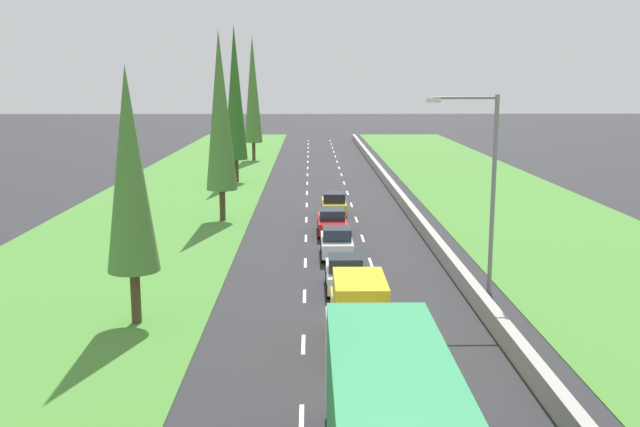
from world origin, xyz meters
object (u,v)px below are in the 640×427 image
object	(u,v)px
street_light_mast	(486,180)
poplar_tree_second	(130,171)
yellow_hatchback_centre_lane	(334,205)
poplar_tree_fourth	(235,93)
poplar_tree_third	(220,112)
white_hatchback_centre_lane_fifth	(337,243)
poplar_tree_fifth	(253,90)
yellow_van_centre_lane	(359,315)
white_hatchback_centre_lane	(345,273)
red_sedan_centre_lane	(332,221)

from	to	relation	value
street_light_mast	poplar_tree_second	bearing A→B (deg)	-165.03
yellow_hatchback_centre_lane	poplar_tree_fourth	distance (m)	20.89
poplar_tree_third	white_hatchback_centre_lane_fifth	bearing A→B (deg)	-54.54
white_hatchback_centre_lane_fifth	poplar_tree_fifth	xyz separation A→B (m)	(-8.26, 48.42, 7.64)
yellow_van_centre_lane	poplar_tree_second	distance (m)	10.43
yellow_hatchback_centre_lane	poplar_tree_third	size ratio (longest dim) A/B	0.30
white_hatchback_centre_lane_fifth	poplar_tree_third	bearing A→B (deg)	125.46
poplar_tree_second	street_light_mast	distance (m)	15.36
yellow_van_centre_lane	white_hatchback_centre_lane	world-z (taller)	yellow_van_centre_lane
yellow_hatchback_centre_lane	poplar_tree_fourth	bearing A→B (deg)	116.57
poplar_tree_third	street_light_mast	xyz separation A→B (m)	(13.91, -17.34, -2.29)
poplar_tree_second	poplar_tree_fifth	world-z (taller)	poplar_tree_fifth
yellow_van_centre_lane	white_hatchback_centre_lane_fifth	size ratio (longest dim) A/B	1.26
yellow_hatchback_centre_lane	poplar_tree_third	world-z (taller)	poplar_tree_third
red_sedan_centre_lane	poplar_tree_fourth	size ratio (longest dim) A/B	0.31
white_hatchback_centre_lane	red_sedan_centre_lane	xyz separation A→B (m)	(-0.20, 12.46, -0.02)
poplar_tree_fourth	street_light_mast	distance (m)	39.44
poplar_tree_fifth	street_light_mast	bearing A→B (deg)	-75.13
red_sedan_centre_lane	poplar_tree_fourth	bearing A→B (deg)	109.62
yellow_van_centre_lane	poplar_tree_fifth	xyz separation A→B (m)	(-8.54, 62.42, 7.08)
yellow_hatchback_centre_lane	poplar_tree_third	xyz separation A→B (m)	(-7.78, -1.65, 6.68)
red_sedan_centre_lane	poplar_tree_second	bearing A→B (deg)	-116.40
poplar_tree_fourth	poplar_tree_third	bearing A→B (deg)	-87.19
red_sedan_centre_lane	white_hatchback_centre_lane_fifth	bearing A→B (deg)	-89.40
white_hatchback_centre_lane_fifth	poplar_tree_fifth	distance (m)	49.71
yellow_van_centre_lane	poplar_tree_fourth	distance (m)	45.04
white_hatchback_centre_lane	poplar_tree_fourth	world-z (taller)	poplar_tree_fourth
yellow_van_centre_lane	poplar_tree_fifth	world-z (taller)	poplar_tree_fifth
poplar_tree_third	poplar_tree_fifth	xyz separation A→B (m)	(-0.75, 37.86, 0.96)
white_hatchback_centre_lane	white_hatchback_centre_lane_fifth	size ratio (longest dim) A/B	1.00
white_hatchback_centre_lane	poplar_tree_third	distance (m)	19.75
white_hatchback_centre_lane_fifth	red_sedan_centre_lane	distance (m)	6.09
poplar_tree_fifth	street_light_mast	xyz separation A→B (m)	(14.66, -55.20, -3.24)
white_hatchback_centre_lane	poplar_tree_third	world-z (taller)	poplar_tree_third
white_hatchback_centre_lane_fifth	poplar_tree_third	world-z (taller)	poplar_tree_third
white_hatchback_centre_lane	white_hatchback_centre_lane_fifth	world-z (taller)	same
yellow_van_centre_lane	poplar_tree_fourth	bearing A→B (deg)	101.32
yellow_van_centre_lane	street_light_mast	bearing A→B (deg)	49.74
white_hatchback_centre_lane_fifth	poplar_tree_third	distance (m)	14.58
yellow_van_centre_lane	white_hatchback_centre_lane_fifth	bearing A→B (deg)	91.13
poplar_tree_third	poplar_tree_fourth	size ratio (longest dim) A/B	0.88
white_hatchback_centre_lane	red_sedan_centre_lane	bearing A→B (deg)	90.94
poplar_tree_second	poplar_tree_fourth	distance (m)	40.43
yellow_van_centre_lane	white_hatchback_centre_lane	size ratio (longest dim) A/B	1.26
white_hatchback_centre_lane	yellow_hatchback_centre_lane	bearing A→B (deg)	89.64
white_hatchback_centre_lane_fifth	poplar_tree_fifth	bearing A→B (deg)	99.69
white_hatchback_centre_lane	street_light_mast	distance (m)	7.65
white_hatchback_centre_lane_fifth	red_sedan_centre_lane	xyz separation A→B (m)	(-0.06, 6.09, -0.02)
yellow_van_centre_lane	street_light_mast	world-z (taller)	street_light_mast
white_hatchback_centre_lane_fifth	poplar_tree_fourth	size ratio (longest dim) A/B	0.27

